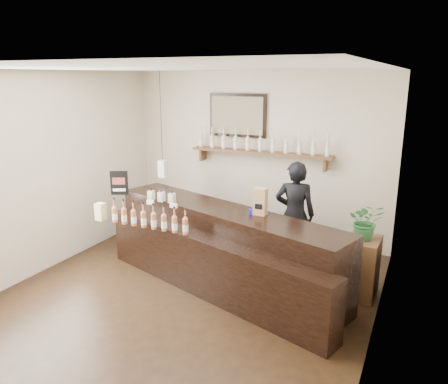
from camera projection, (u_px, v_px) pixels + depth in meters
ground at (184, 298)px, 5.52m from camera, size 5.00×5.00×0.00m
room_shell at (181, 166)px, 5.08m from camera, size 5.00×5.00×5.00m
back_wall_decor at (246, 136)px, 7.21m from camera, size 2.66×0.96×1.69m
counter at (220, 250)px, 5.80m from camera, size 3.65×2.04×1.18m
promo_sign at (119, 183)px, 6.42m from camera, size 0.24×0.14×0.36m
paper_bag at (260, 202)px, 5.49m from camera, size 0.16×0.12×0.35m
tape_dispenser at (254, 211)px, 5.54m from camera, size 0.14×0.07×0.11m
side_cabinet at (362, 267)px, 5.51m from camera, size 0.40×0.54×0.76m
potted_plant at (366, 221)px, 5.35m from camera, size 0.50×0.46×0.47m
shopkeeper at (295, 208)px, 6.26m from camera, size 0.72×0.55×1.77m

